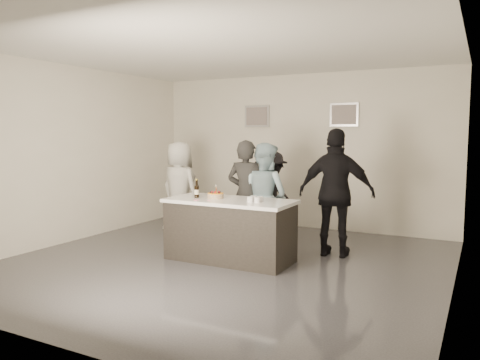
{
  "coord_description": "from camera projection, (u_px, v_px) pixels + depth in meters",
  "views": [
    {
      "loc": [
        3.26,
        -5.72,
        1.85
      ],
      "look_at": [
        0.0,
        0.5,
        1.15
      ],
      "focal_mm": 35.0,
      "sensor_mm": 36.0,
      "label": 1
    }
  ],
  "objects": [
    {
      "name": "wall_right",
      "position": [
        458.0,
        165.0,
        5.2
      ],
      "size": [
        0.04,
        6.0,
        3.0
      ],
      "primitive_type": "cube",
      "color": "silver",
      "rests_on": "ground"
    },
    {
      "name": "ceiling",
      "position": [
        223.0,
        50.0,
        6.43
      ],
      "size": [
        6.0,
        6.0,
        0.0
      ],
      "primitive_type": "plane",
      "rotation": [
        3.14,
        0.0,
        0.0
      ],
      "color": "white"
    },
    {
      "name": "person_guest_back",
      "position": [
        271.0,
        195.0,
        8.22
      ],
      "size": [
        1.1,
        0.79,
        1.55
      ],
      "primitive_type": "imported",
      "rotation": [
        0.0,
        0.0,
        2.91
      ],
      "color": "black",
      "rests_on": "ground"
    },
    {
      "name": "wall_back",
      "position": [
        299.0,
        151.0,
        9.23
      ],
      "size": [
        6.0,
        0.04,
        3.0
      ],
      "primitive_type": "cube",
      "color": "silver",
      "rests_on": "ground"
    },
    {
      "name": "tumbler_cluster",
      "position": [
        255.0,
        199.0,
        6.51
      ],
      "size": [
        0.19,
        0.19,
        0.08
      ],
      "primitive_type": "cube",
      "color": "orange",
      "rests_on": "bar_counter"
    },
    {
      "name": "person_main_black",
      "position": [
        246.0,
        195.0,
        7.44
      ],
      "size": [
        0.66,
        0.45,
        1.75
      ],
      "primitive_type": "imported",
      "rotation": [
        0.0,
        0.0,
        3.2
      ],
      "color": "black",
      "rests_on": "ground"
    },
    {
      "name": "candles",
      "position": [
        201.0,
        200.0,
        6.65
      ],
      "size": [
        0.24,
        0.08,
        0.01
      ],
      "primitive_type": "cube",
      "color": "pink",
      "rests_on": "bar_counter"
    },
    {
      "name": "beer_bottle_b",
      "position": [
        197.0,
        189.0,
        6.93
      ],
      "size": [
        0.07,
        0.07,
        0.26
      ],
      "primitive_type": "cylinder",
      "color": "black",
      "rests_on": "bar_counter"
    },
    {
      "name": "wall_front",
      "position": [
        47.0,
        175.0,
        3.94
      ],
      "size": [
        6.0,
        0.04,
        3.0
      ],
      "primitive_type": "cube",
      "color": "silver",
      "rests_on": "ground"
    },
    {
      "name": "person_guest_left",
      "position": [
        179.0,
        188.0,
        8.52
      ],
      "size": [
        0.93,
        0.7,
        1.71
      ],
      "primitive_type": "imported",
      "rotation": [
        0.0,
        0.0,
        2.94
      ],
      "color": "silver",
      "rests_on": "ground"
    },
    {
      "name": "beer_bottle_a",
      "position": [
        197.0,
        188.0,
        7.01
      ],
      "size": [
        0.07,
        0.07,
        0.26
      ],
      "primitive_type": "cylinder",
      "color": "black",
      "rests_on": "bar_counter"
    },
    {
      "name": "picture_right",
      "position": [
        344.0,
        115.0,
        8.71
      ],
      "size": [
        0.54,
        0.04,
        0.44
      ],
      "primitive_type": "cube",
      "color": "#B2B2B7",
      "rests_on": "wall_back"
    },
    {
      "name": "picture_left",
      "position": [
        257.0,
        116.0,
        9.55
      ],
      "size": [
        0.54,
        0.04,
        0.44
      ],
      "primitive_type": "cube",
      "color": "#B2B2B7",
      "rests_on": "wall_back"
    },
    {
      "name": "person_main_blue",
      "position": [
        265.0,
        196.0,
        7.44
      ],
      "size": [
        0.99,
        0.88,
        1.7
      ],
      "primitive_type": "imported",
      "rotation": [
        0.0,
        0.0,
        2.81
      ],
      "color": "#98BAC7",
      "rests_on": "ground"
    },
    {
      "name": "wall_left",
      "position": [
        71.0,
        154.0,
        7.97
      ],
      "size": [
        0.04,
        6.0,
        3.0
      ],
      "primitive_type": "cube",
      "color": "silver",
      "rests_on": "ground"
    },
    {
      "name": "cake",
      "position": [
        215.0,
        196.0,
        6.88
      ],
      "size": [
        0.24,
        0.24,
        0.07
      ],
      "primitive_type": "cylinder",
      "color": "orange",
      "rests_on": "bar_counter"
    },
    {
      "name": "bar_counter",
      "position": [
        230.0,
        230.0,
        6.81
      ],
      "size": [
        1.86,
        0.86,
        0.9
      ],
      "primitive_type": "cube",
      "color": "white",
      "rests_on": "ground"
    },
    {
      "name": "floor",
      "position": [
        224.0,
        262.0,
        6.73
      ],
      "size": [
        6.0,
        6.0,
        0.0
      ],
      "primitive_type": "plane",
      "color": "#3D3D42",
      "rests_on": "ground"
    },
    {
      "name": "person_guest_right",
      "position": [
        336.0,
        193.0,
        7.0
      ],
      "size": [
        1.17,
        0.58,
        1.93
      ],
      "primitive_type": "imported",
      "rotation": [
        0.0,
        0.0,
        3.24
      ],
      "color": "black",
      "rests_on": "ground"
    }
  ]
}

